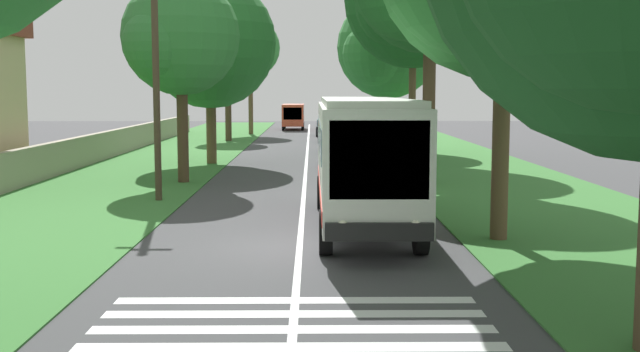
{
  "coord_description": "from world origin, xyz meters",
  "views": [
    {
      "loc": [
        -19.27,
        -0.33,
        3.98
      ],
      "look_at": [
        2.13,
        -0.54,
        1.6
      ],
      "focal_mm": 43.64,
      "sensor_mm": 36.0,
      "label": 1
    }
  ],
  "objects_px": {
    "trailing_car_0": "(336,152)",
    "trailing_car_3": "(326,128)",
    "trailing_car_1": "(334,142)",
    "trailing_car_2": "(330,133)",
    "trailing_minibus_0": "(293,114)",
    "roadside_tree_right_4": "(386,50)",
    "roadside_tree_left_1": "(249,50)",
    "roadside_tree_left_0": "(180,40)",
    "roadside_tree_left_2": "(226,68)",
    "roadside_tree_right_2": "(410,3)",
    "utility_pole": "(156,76)",
    "coach_bus": "(363,153)",
    "roadside_tree_left_4": "(207,46)"
  },
  "relations": [
    {
      "from": "roadside_tree_right_4",
      "to": "trailing_car_0",
      "type": "bearing_deg",
      "value": 158.93
    },
    {
      "from": "roadside_tree_left_0",
      "to": "roadside_tree_left_1",
      "type": "bearing_deg",
      "value": -0.06
    },
    {
      "from": "roadside_tree_left_1",
      "to": "trailing_minibus_0",
      "type": "bearing_deg",
      "value": -23.28
    },
    {
      "from": "trailing_car_0",
      "to": "trailing_minibus_0",
      "type": "relative_size",
      "value": 0.72
    },
    {
      "from": "trailing_car_0",
      "to": "roadside_tree_left_0",
      "type": "bearing_deg",
      "value": 139.8
    },
    {
      "from": "coach_bus",
      "to": "trailing_car_3",
      "type": "distance_m",
      "value": 44.92
    },
    {
      "from": "trailing_car_0",
      "to": "roadside_tree_right_2",
      "type": "height_order",
      "value": "roadside_tree_right_2"
    },
    {
      "from": "coach_bus",
      "to": "roadside_tree_right_2",
      "type": "bearing_deg",
      "value": -10.74
    },
    {
      "from": "trailing_car_3",
      "to": "roadside_tree_right_2",
      "type": "relative_size",
      "value": 0.34
    },
    {
      "from": "trailing_car_3",
      "to": "trailing_car_1",
      "type": "bearing_deg",
      "value": -179.49
    },
    {
      "from": "trailing_car_0",
      "to": "trailing_car_3",
      "type": "xyz_separation_m",
      "value": [
        25.76,
        0.05,
        0.0
      ]
    },
    {
      "from": "trailing_car_3",
      "to": "roadside_tree_right_4",
      "type": "bearing_deg",
      "value": -168.02
    },
    {
      "from": "trailing_car_3",
      "to": "roadside_tree_left_1",
      "type": "height_order",
      "value": "roadside_tree_left_1"
    },
    {
      "from": "roadside_tree_left_1",
      "to": "roadside_tree_right_2",
      "type": "bearing_deg",
      "value": -157.99
    },
    {
      "from": "roadside_tree_left_1",
      "to": "roadside_tree_left_2",
      "type": "bearing_deg",
      "value": 173.41
    },
    {
      "from": "trailing_minibus_0",
      "to": "trailing_car_2",
      "type": "bearing_deg",
      "value": -170.25
    },
    {
      "from": "roadside_tree_left_0",
      "to": "utility_pole",
      "type": "height_order",
      "value": "roadside_tree_left_0"
    },
    {
      "from": "trailing_car_0",
      "to": "utility_pole",
      "type": "distance_m",
      "value": 15.91
    },
    {
      "from": "trailing_car_1",
      "to": "roadside_tree_left_0",
      "type": "relative_size",
      "value": 0.5
    },
    {
      "from": "trailing_car_1",
      "to": "trailing_car_3",
      "type": "height_order",
      "value": "same"
    },
    {
      "from": "roadside_tree_right_4",
      "to": "roadside_tree_left_0",
      "type": "bearing_deg",
      "value": 148.93
    },
    {
      "from": "trailing_car_0",
      "to": "trailing_car_1",
      "type": "height_order",
      "value": "same"
    },
    {
      "from": "utility_pole",
      "to": "roadside_tree_left_0",
      "type": "bearing_deg",
      "value": 1.04
    },
    {
      "from": "trailing_minibus_0",
      "to": "roadside_tree_left_2",
      "type": "height_order",
      "value": "roadside_tree_left_2"
    },
    {
      "from": "roadside_tree_left_0",
      "to": "roadside_tree_left_1",
      "type": "relative_size",
      "value": 0.85
    },
    {
      "from": "roadside_tree_left_1",
      "to": "roadside_tree_left_0",
      "type": "bearing_deg",
      "value": 179.94
    },
    {
      "from": "roadside_tree_left_2",
      "to": "trailing_car_2",
      "type": "bearing_deg",
      "value": -96.55
    },
    {
      "from": "trailing_car_1",
      "to": "trailing_car_3",
      "type": "xyz_separation_m",
      "value": [
        17.9,
        0.16,
        0.0
      ]
    },
    {
      "from": "trailing_car_0",
      "to": "trailing_minibus_0",
      "type": "bearing_deg",
      "value": 4.94
    },
    {
      "from": "trailing_car_3",
      "to": "utility_pole",
      "type": "distance_m",
      "value": 40.4
    },
    {
      "from": "trailing_car_0",
      "to": "roadside_tree_left_2",
      "type": "relative_size",
      "value": 0.52
    },
    {
      "from": "roadside_tree_left_2",
      "to": "trailing_car_3",
      "type": "bearing_deg",
      "value": -47.74
    },
    {
      "from": "utility_pole",
      "to": "roadside_tree_left_2",
      "type": "bearing_deg",
      "value": 2.0
    },
    {
      "from": "trailing_car_2",
      "to": "trailing_minibus_0",
      "type": "bearing_deg",
      "value": 9.75
    },
    {
      "from": "trailing_car_0",
      "to": "trailing_car_3",
      "type": "bearing_deg",
      "value": 0.1
    },
    {
      "from": "roadside_tree_right_2",
      "to": "coach_bus",
      "type": "bearing_deg",
      "value": 169.26
    },
    {
      "from": "trailing_car_2",
      "to": "roadside_tree_right_2",
      "type": "relative_size",
      "value": 0.34
    },
    {
      "from": "roadside_tree_left_1",
      "to": "roadside_tree_left_2",
      "type": "relative_size",
      "value": 1.25
    },
    {
      "from": "roadside_tree_left_1",
      "to": "roadside_tree_right_2",
      "type": "xyz_separation_m",
      "value": [
        -26.9,
        -10.87,
        1.15
      ]
    },
    {
      "from": "trailing_car_0",
      "to": "roadside_tree_left_2",
      "type": "distance_m",
      "value": 20.83
    },
    {
      "from": "roadside_tree_left_0",
      "to": "roadside_tree_left_1",
      "type": "distance_m",
      "value": 36.07
    },
    {
      "from": "trailing_car_2",
      "to": "trailing_minibus_0",
      "type": "distance_m",
      "value": 19.05
    },
    {
      "from": "roadside_tree_left_4",
      "to": "utility_pole",
      "type": "height_order",
      "value": "roadside_tree_left_4"
    },
    {
      "from": "trailing_minibus_0",
      "to": "roadside_tree_left_2",
      "type": "relative_size",
      "value": 0.73
    },
    {
      "from": "trailing_car_0",
      "to": "coach_bus",
      "type": "bearing_deg",
      "value": -179.33
    },
    {
      "from": "trailing_car_0",
      "to": "roadside_tree_left_0",
      "type": "relative_size",
      "value": 0.5
    },
    {
      "from": "trailing_car_1",
      "to": "trailing_car_2",
      "type": "distance_m",
      "value": 9.85
    },
    {
      "from": "trailing_car_1",
      "to": "roadside_tree_left_2",
      "type": "height_order",
      "value": "roadside_tree_left_2"
    },
    {
      "from": "trailing_car_0",
      "to": "roadside_tree_right_4",
      "type": "bearing_deg",
      "value": -21.07
    },
    {
      "from": "roadside_tree_left_2",
      "to": "utility_pole",
      "type": "xyz_separation_m",
      "value": [
        -32.52,
        -1.14,
        -1.17
      ]
    }
  ]
}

